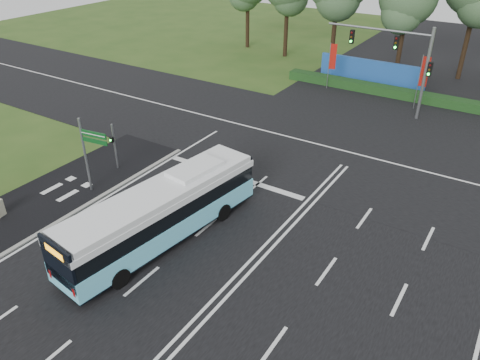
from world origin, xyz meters
name	(u,v)px	position (x,y,z in m)	size (l,w,h in m)	color
ground	(263,247)	(0.00, 0.00, 0.00)	(120.00, 120.00, 0.00)	#2E4F1A
road_main	(263,247)	(0.00, 0.00, 0.02)	(20.00, 120.00, 0.04)	black
road_cross	(353,153)	(0.00, 12.00, 0.03)	(120.00, 14.00, 0.05)	black
bike_path	(45,200)	(-12.50, -3.00, 0.03)	(5.00, 18.00, 0.06)	black
kerb_strip	(74,213)	(-10.10, -3.00, 0.06)	(0.25, 18.00, 0.12)	gray
city_bus	(162,213)	(-4.46, -2.10, 1.60)	(3.75, 11.30, 3.18)	#6CDAFA
pedestrian_signal	(114,145)	(-11.82, 1.93, 1.66)	(0.25, 0.40, 3.04)	gray
street_sign	(89,148)	(-10.82, -0.73, 2.82)	(1.76, 0.34, 4.54)	gray
banner_flag_left	(332,59)	(-6.63, 23.45, 2.73)	(0.59, 0.25, 4.17)	gray
banner_flag_mid	(423,75)	(1.47, 22.54, 2.91)	(0.66, 0.09, 4.46)	gray
traffic_light_gantry	(404,56)	(0.21, 20.50, 4.66)	(8.41, 0.28, 7.00)	gray
hedge	(406,95)	(0.00, 24.50, 0.40)	(22.00, 1.20, 0.80)	#163513
blue_hoarding	(371,72)	(-4.00, 27.00, 1.10)	(10.00, 0.30, 2.20)	#1C4C9B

